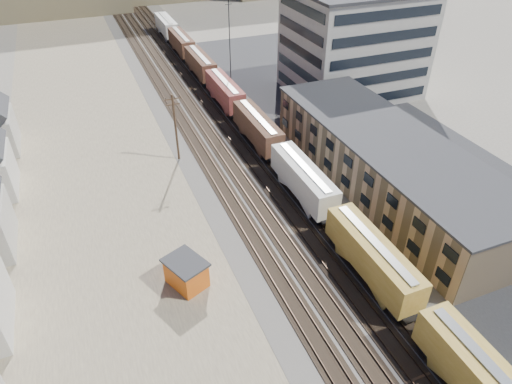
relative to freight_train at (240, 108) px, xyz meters
name	(u,v)px	position (x,y,z in m)	size (l,w,h in m)	color
ground	(408,383)	(-3.80, -49.47, -2.79)	(300.00, 300.00, 0.00)	#6B6356
ballast_bed	(218,126)	(-3.80, 0.53, -2.76)	(18.00, 200.00, 0.06)	#4C4742
dirt_yard	(100,182)	(-23.80, -9.47, -2.78)	(24.00, 180.00, 0.03)	#70614D
asphalt_lot	(383,142)	(18.20, -14.47, -2.77)	(26.00, 120.00, 0.04)	#232326
rail_tracks	(214,126)	(-4.35, 0.53, -2.68)	(11.40, 200.00, 0.24)	black
freight_train	(240,108)	(0.00, 0.00, 0.00)	(3.00, 119.74, 4.46)	black
warehouse	(387,162)	(11.18, -24.47, 0.86)	(12.40, 40.40, 7.25)	tan
office_tower	(354,42)	(24.15, 5.48, 6.47)	(22.60, 18.60, 18.45)	#9E998E
utility_pole_north	(176,126)	(-12.30, -7.47, 2.50)	(2.20, 0.32, 10.00)	#382619
radio_mast	(230,49)	(2.20, 10.53, 6.33)	(1.20, 0.16, 18.00)	black
maintenance_shed	(186,273)	(-17.61, -31.95, -1.23)	(4.61, 5.11, 3.06)	#D15913
parked_car_blue	(332,84)	(21.88, 7.77, -2.00)	(2.62, 5.68, 1.58)	navy
parked_car_far	(369,89)	(27.09, 3.05, -2.00)	(1.88, 4.68, 1.60)	white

